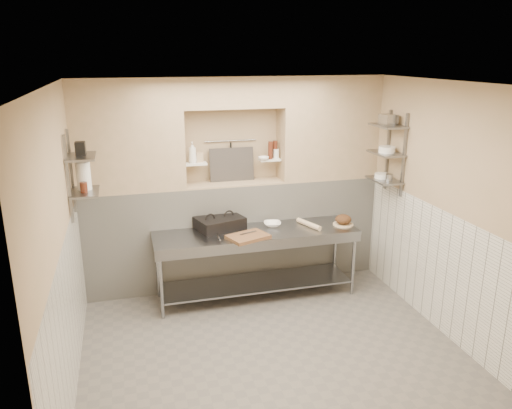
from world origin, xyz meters
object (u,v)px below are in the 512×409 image
object	(u,v)px
mixing_bowl	(272,224)
bottle_soap	(192,152)
bowl_alcove	(264,158)
jug_left	(84,176)
cutting_board	(248,237)
rolling_pin	(309,224)
panini_press	(220,223)
bread_loaf	(343,219)
prep_table	(256,251)

from	to	relation	value
mixing_bowl	bottle_soap	xyz separation A→B (m)	(-0.96, 0.42, 0.92)
bowl_alcove	jug_left	size ratio (longest dim) A/B	0.46
cutting_board	rolling_pin	size ratio (longest dim) A/B	1.12
panini_press	bowl_alcove	xyz separation A→B (m)	(0.66, 0.28, 0.76)
bowl_alcove	mixing_bowl	bearing A→B (deg)	-86.24
cutting_board	bottle_soap	distance (m)	1.33
cutting_board	bottle_soap	bearing A→B (deg)	124.55
cutting_board	bowl_alcove	xyz separation A→B (m)	(0.40, 0.71, 0.81)
rolling_pin	bottle_soap	distance (m)	1.77
cutting_board	bottle_soap	size ratio (longest dim) A/B	1.74
mixing_bowl	bowl_alcove	world-z (taller)	bowl_alcove
cutting_board	bowl_alcove	size ratio (longest dim) A/B	3.34
mixing_bowl	bread_loaf	world-z (taller)	bread_loaf
jug_left	prep_table	bearing A→B (deg)	1.68
cutting_board	bowl_alcove	bearing A→B (deg)	60.90
mixing_bowl	bottle_soap	bearing A→B (deg)	156.40
panini_press	bread_loaf	bearing A→B (deg)	-26.23
rolling_pin	bowl_alcove	distance (m)	1.06
mixing_bowl	panini_press	bearing A→B (deg)	174.12
mixing_bowl	bowl_alcove	distance (m)	0.88
rolling_pin	jug_left	size ratio (longest dim) A/B	1.37
prep_table	bread_loaf	xyz separation A→B (m)	(1.17, -0.05, 0.34)
bottle_soap	bowl_alcove	distance (m)	0.94
prep_table	rolling_pin	xyz separation A→B (m)	(0.71, 0.01, 0.29)
bread_loaf	jug_left	world-z (taller)	jug_left
panini_press	mixing_bowl	bearing A→B (deg)	-22.48
bowl_alcove	panini_press	bearing A→B (deg)	-156.99
mixing_bowl	rolling_pin	bearing A→B (deg)	-17.00
bottle_soap	jug_left	xyz separation A→B (m)	(-1.30, -0.63, -0.08)
panini_press	cutting_board	world-z (taller)	panini_press
bottle_soap	mixing_bowl	bearing A→B (deg)	-23.60
cutting_board	mixing_bowl	world-z (taller)	mixing_bowl
prep_table	bread_loaf	size ratio (longest dim) A/B	12.28
mixing_bowl	bowl_alcove	bearing A→B (deg)	93.76
prep_table	bottle_soap	distance (m)	1.51
bottle_soap	bowl_alcove	world-z (taller)	bottle_soap
rolling_pin	bowl_alcove	bearing A→B (deg)	134.13
cutting_board	bowl_alcove	distance (m)	1.15
panini_press	rolling_pin	distance (m)	1.16
prep_table	bowl_alcove	distance (m)	1.23
cutting_board	mixing_bowl	bearing A→B (deg)	40.63
bread_loaf	bowl_alcove	xyz separation A→B (m)	(-0.94, 0.55, 0.76)
panini_press	rolling_pin	world-z (taller)	panini_press
cutting_board	panini_press	bearing A→B (deg)	121.76
bowl_alcove	jug_left	distance (m)	2.31
prep_table	bowl_alcove	xyz separation A→B (m)	(0.24, 0.51, 1.09)
panini_press	bowl_alcove	world-z (taller)	bowl_alcove
cutting_board	rolling_pin	bearing A→B (deg)	14.25
mixing_bowl	bread_loaf	size ratio (longest dim) A/B	1.06
bottle_soap	bowl_alcove	xyz separation A→B (m)	(0.93, -0.07, -0.11)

